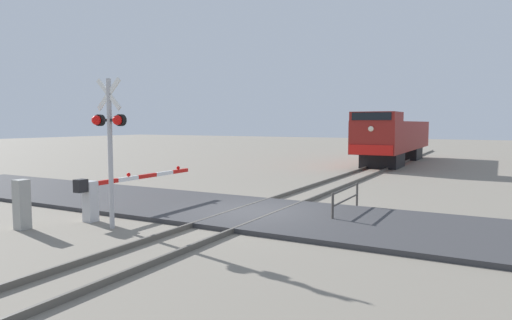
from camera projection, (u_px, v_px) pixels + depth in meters
name	position (u px, v px, depth m)	size (l,w,h in m)	color
ground_plane	(254.00, 215.00, 15.23)	(160.00, 160.00, 0.00)	gray
rail_track_left	(236.00, 211.00, 15.56)	(0.08, 80.00, 0.15)	#59544C
rail_track_right	(273.00, 215.00, 14.88)	(0.08, 80.00, 0.15)	#59544C
road_surface	(254.00, 213.00, 15.22)	(36.00, 5.11, 0.14)	#38383A
locomotive	(394.00, 138.00, 34.87)	(2.96, 15.14, 3.85)	black
crossing_signal	(109.00, 134.00, 13.02)	(1.18, 0.33, 4.41)	#ADADB2
crossing_gate	(106.00, 192.00, 14.65)	(0.36, 5.52, 1.39)	silver
utility_cabinet	(22.00, 205.00, 13.07)	(0.36, 0.36, 1.46)	#999993
guard_railing	(346.00, 197.00, 15.08)	(0.08, 2.77, 0.95)	#4C4742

